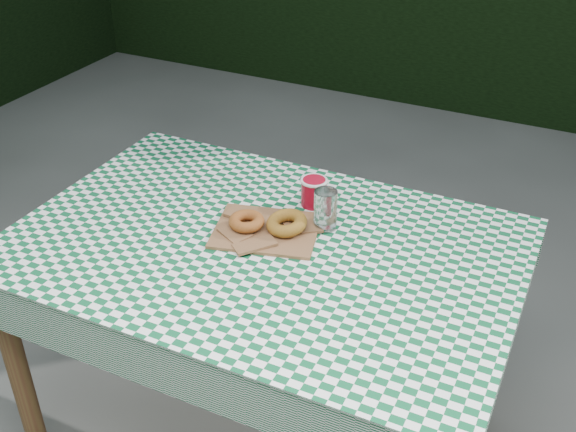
{
  "coord_description": "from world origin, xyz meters",
  "views": [
    {
      "loc": [
        0.7,
        -1.34,
        1.79
      ],
      "look_at": [
        -0.01,
        0.11,
        0.79
      ],
      "focal_mm": 43.06,
      "sensor_mm": 36.0,
      "label": 1
    }
  ],
  "objects_px": {
    "table": "(265,349)",
    "drinking_glass": "(325,210)",
    "paper_bag": "(266,230)",
    "coffee_mug": "(314,192)"
  },
  "relations": [
    {
      "from": "coffee_mug",
      "to": "drinking_glass",
      "type": "xyz_separation_m",
      "value": [
        0.08,
        -0.1,
        0.02
      ]
    },
    {
      "from": "coffee_mug",
      "to": "table",
      "type": "bearing_deg",
      "value": -97.72
    },
    {
      "from": "table",
      "to": "coffee_mug",
      "type": "distance_m",
      "value": 0.49
    },
    {
      "from": "paper_bag",
      "to": "coffee_mug",
      "type": "bearing_deg",
      "value": 73.19
    },
    {
      "from": "table",
      "to": "paper_bag",
      "type": "relative_size",
      "value": 4.74
    },
    {
      "from": "drinking_glass",
      "to": "coffee_mug",
      "type": "bearing_deg",
      "value": 128.21
    },
    {
      "from": "paper_bag",
      "to": "coffee_mug",
      "type": "xyz_separation_m",
      "value": [
        0.06,
        0.19,
        0.03
      ]
    },
    {
      "from": "table",
      "to": "paper_bag",
      "type": "xyz_separation_m",
      "value": [
        -0.02,
        0.05,
        0.39
      ]
    },
    {
      "from": "table",
      "to": "drinking_glass",
      "type": "height_order",
      "value": "drinking_glass"
    },
    {
      "from": "coffee_mug",
      "to": "drinking_glass",
      "type": "bearing_deg",
      "value": -50.02
    }
  ]
}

